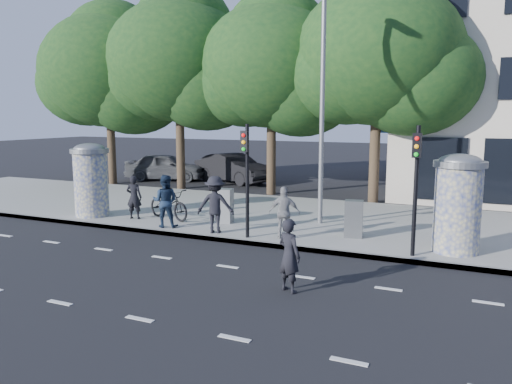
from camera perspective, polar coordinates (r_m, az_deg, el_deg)
The scene contains 24 objects.
ground at distance 11.64m, azimuth -6.48°, elevation -10.36°, with size 120.00×120.00×0.00m, color black.
sidewalk at distance 18.24m, azimuth 5.64°, elevation -3.06°, with size 40.00×8.00×0.15m, color gray.
curb at distance 14.64m, azimuth 0.65°, elevation -5.97°, with size 40.00×0.10×0.16m, color slate.
lane_dash_near at distance 9.94m, azimuth -13.16°, elevation -13.95°, with size 32.00×0.12×0.01m, color silver.
lane_dash_far at distance 12.80m, azimuth -3.25°, elevation -8.51°, with size 32.00×0.12×0.01m, color silver.
ad_column_left at distance 19.09m, azimuth -18.35°, elevation 1.52°, with size 1.36×1.36×2.65m.
ad_column_right at distance 14.32m, azimuth 22.08°, elevation -0.98°, with size 1.36×1.36×2.65m.
traffic_pole_near at distance 14.71m, azimuth -1.10°, elevation 2.64°, with size 0.22×0.31×3.40m.
traffic_pole_far at distance 13.39m, azimuth 17.81°, elevation 1.61°, with size 0.22×0.31×3.40m.
street_lamp at distance 16.81m, azimuth 7.56°, elevation 12.08°, with size 0.25×0.93×8.00m.
tree_far_left at distance 28.89m, azimuth -16.55°, elevation 13.17°, with size 7.20×7.20×9.26m.
tree_mid_left at distance 26.24m, azimuth -8.85°, elevation 14.58°, with size 7.20×7.20×9.57m.
tree_near_left at distance 24.06m, azimuth 1.80°, elevation 14.17°, with size 6.80×6.80×8.97m.
tree_center at distance 22.26m, azimuth 13.79°, elevation 15.01°, with size 7.00×7.00×9.30m.
ped_b at distance 18.19m, azimuth -13.76°, elevation -0.58°, with size 0.56×0.37×1.55m, color black.
ped_c at distance 16.61m, azimuth -10.35°, elevation -1.03°, with size 0.84×0.65×1.73m, color #192840.
ped_d at distance 15.61m, azimuth -4.68°, elevation -1.44°, with size 1.15×0.66×1.78m, color black.
ped_e at distance 14.84m, azimuth 3.25°, elevation -2.38°, with size 0.92×0.52×1.57m, color gray.
man_road at distance 10.86m, azimuth 3.81°, elevation -7.24°, with size 0.59×0.39×1.62m, color black.
bicycle at distance 17.92m, azimuth -9.95°, elevation -1.36°, with size 2.05×0.71×1.08m, color black.
cabinet_left at distance 17.11m, azimuth -3.64°, elevation -1.57°, with size 0.56×0.41×1.16m, color slate.
cabinet_right at distance 15.31m, azimuth 11.10°, elevation -3.03°, with size 0.54×0.39×1.12m, color #5D6061.
car_left at distance 29.82m, azimuth -10.28°, elevation 2.86°, with size 4.67×1.88×1.59m, color #4E5055.
car_mid at distance 28.38m, azimuth -2.63°, elevation 2.74°, with size 4.96×1.73×1.63m, color black.
Camera 1 is at (5.66, -9.43, 3.81)m, focal length 35.00 mm.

